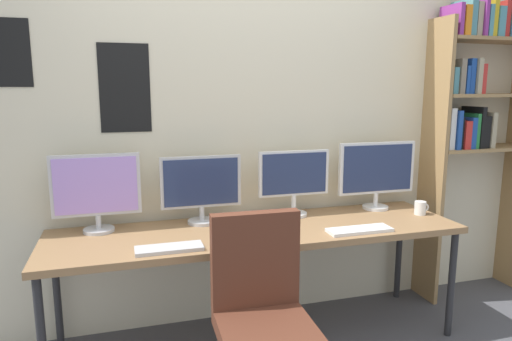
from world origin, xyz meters
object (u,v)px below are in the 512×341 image
at_px(office_chair, 262,338).
at_px(keyboard_left, 169,248).
at_px(monitor_far_left, 96,190).
at_px(monitor_far_right, 377,171).
at_px(desk, 258,236).
at_px(bookshelf, 477,103).
at_px(computer_mouse, 237,240).
at_px(monitor_center_left, 201,186).
at_px(coffee_mug, 420,208).
at_px(monitor_center_right, 294,178).
at_px(keyboard_right, 359,230).

xyz_separation_m(office_chair, keyboard_left, (-0.39, 0.41, 0.35)).
relative_size(office_chair, monitor_far_left, 1.96).
bearing_deg(monitor_far_left, monitor_far_right, 0.00).
height_order(desk, bookshelf, bookshelf).
height_order(monitor_far_left, monitor_far_right, monitor_far_right).
bearing_deg(desk, computer_mouse, -130.72).
distance_m(bookshelf, keyboard_left, 2.46).
bearing_deg(monitor_far_right, keyboard_left, -163.45).
xyz_separation_m(office_chair, monitor_center_left, (-0.14, 0.85, 0.58)).
xyz_separation_m(monitor_far_left, computer_mouse, (0.74, -0.43, -0.24)).
distance_m(desk, monitor_far_left, 1.00).
bearing_deg(keyboard_left, monitor_far_right, 16.55).
height_order(bookshelf, monitor_far_right, bookshelf).
bearing_deg(desk, coffee_mug, -0.48).
xyz_separation_m(bookshelf, coffee_mug, (-0.60, -0.24, -0.69)).
xyz_separation_m(monitor_center_right, monitor_far_right, (0.62, 0.00, 0.01)).
bearing_deg(computer_mouse, monitor_center_left, 105.86).
distance_m(keyboard_left, coffee_mug, 1.72).
distance_m(office_chair, monitor_center_right, 1.14).
height_order(bookshelf, monitor_center_right, bookshelf).
bearing_deg(monitor_center_right, keyboard_right, -60.48).
relative_size(office_chair, monitor_center_right, 2.05).
height_order(monitor_center_left, coffee_mug, monitor_center_left).
bearing_deg(coffee_mug, bookshelf, 21.75).
bearing_deg(monitor_far_left, keyboard_right, -16.55).
distance_m(monitor_center_left, computer_mouse, 0.50).
relative_size(bookshelf, monitor_center_right, 4.58).
bearing_deg(office_chair, monitor_far_right, 37.73).
bearing_deg(monitor_far_right, monitor_far_left, -180.00).
bearing_deg(office_chair, keyboard_left, 133.50).
distance_m(monitor_center_right, coffee_mug, 0.88).
bearing_deg(keyboard_right, office_chair, -150.80).
relative_size(monitor_center_right, monitor_far_right, 0.84).
relative_size(keyboard_right, computer_mouse, 4.07).
relative_size(monitor_far_right, keyboard_left, 1.63).
distance_m(office_chair, monitor_far_right, 1.52).
distance_m(desk, keyboard_left, 0.61).
bearing_deg(keyboard_right, monitor_far_left, 163.45).
distance_m(computer_mouse, coffee_mug, 1.34).
bearing_deg(monitor_center_left, monitor_far_left, 180.00).
distance_m(monitor_far_left, keyboard_right, 1.57).
relative_size(computer_mouse, coffee_mug, 0.91).
bearing_deg(bookshelf, monitor_far_left, -179.61).
relative_size(bookshelf, keyboard_right, 5.67).
bearing_deg(monitor_center_left, monitor_far_right, 0.00).
height_order(desk, keyboard_right, keyboard_right).
bearing_deg(keyboard_right, coffee_mug, 20.79).
xyz_separation_m(monitor_far_left, coffee_mug, (2.07, -0.22, -0.21)).
bearing_deg(monitor_center_left, keyboard_left, -119.52).
height_order(keyboard_left, computer_mouse, computer_mouse).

